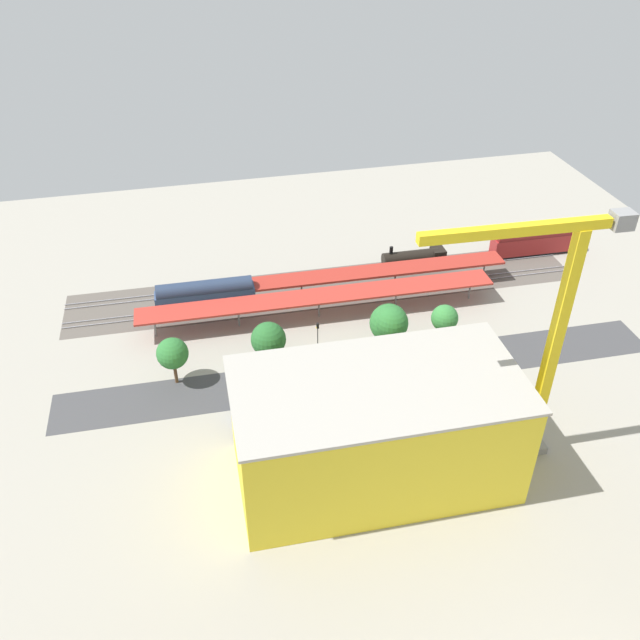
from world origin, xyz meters
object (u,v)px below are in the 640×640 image
(platform_canopy_near, at_px, (319,296))
(box_truck_0, at_px, (284,407))
(street_tree_1, at_px, (389,323))
(street_tree_2, at_px, (268,339))
(parked_car_3, at_px, (339,387))
(box_truck_2, at_px, (418,389))
(parked_car_0, at_px, (489,364))
(parked_car_1, at_px, (440,370))
(passenger_coach, at_px, (534,240))
(street_tree_4, at_px, (445,318))
(freight_coach_far, at_px, (205,296))
(construction_building, at_px, (376,432))
(box_truck_1, at_px, (269,408))
(platform_canopy_far, at_px, (349,274))
(street_tree_3, at_px, (172,354))
(traffic_light, at_px, (318,336))
(tower_crane, at_px, (546,327))
(parked_car_2, at_px, (394,379))
(locomotive, at_px, (417,259))
(street_tree_0, at_px, (392,323))
(parked_car_4, at_px, (288,396))

(platform_canopy_near, xyz_separation_m, box_truck_0, (10.70, 23.78, -2.49))
(street_tree_1, bearing_deg, street_tree_2, -0.97)
(parked_car_3, xyz_separation_m, box_truck_0, (9.12, 3.54, 0.92))
(street_tree_2, bearing_deg, box_truck_2, 146.21)
(parked_car_0, xyz_separation_m, parked_car_1, (8.15, -0.38, -0.03))
(passenger_coach, relative_size, street_tree_4, 2.58)
(platform_canopy_near, relative_size, box_truck_0, 6.69)
(freight_coach_far, bearing_deg, construction_building, 112.49)
(street_tree_4, bearing_deg, construction_building, 52.13)
(construction_building, relative_size, box_truck_1, 3.52)
(passenger_coach, height_order, parked_car_1, passenger_coach)
(platform_canopy_far, distance_m, parked_car_1, 27.45)
(platform_canopy_near, height_order, platform_canopy_far, platform_canopy_near)
(parked_car_1, height_order, parked_car_3, parked_car_3)
(platform_canopy_near, bearing_deg, freight_coach_far, -17.39)
(freight_coach_far, bearing_deg, platform_canopy_near, 162.61)
(street_tree_3, relative_size, traffic_light, 1.12)
(parked_car_3, relative_size, tower_crane, 0.12)
(parked_car_2, height_order, traffic_light, traffic_light)
(freight_coach_far, bearing_deg, box_truck_0, 105.84)
(parked_car_3, relative_size, box_truck_2, 0.48)
(parked_car_1, height_order, street_tree_1, street_tree_1)
(tower_crane, bearing_deg, street_tree_1, -68.73)
(parked_car_0, bearing_deg, locomotive, -88.96)
(platform_canopy_near, height_order, tower_crane, tower_crane)
(platform_canopy_far, bearing_deg, box_truck_1, 56.19)
(parked_car_1, distance_m, street_tree_0, 10.68)
(tower_crane, relative_size, street_tree_1, 4.45)
(freight_coach_far, height_order, street_tree_0, street_tree_0)
(box_truck_1, xyz_separation_m, street_tree_3, (12.75, -11.01, 3.81))
(platform_canopy_far, height_order, parked_car_3, platform_canopy_far)
(tower_crane, height_order, street_tree_1, tower_crane)
(street_tree_2, bearing_deg, passenger_coach, -158.58)
(street_tree_0, bearing_deg, construction_building, 67.30)
(street_tree_1, xyz_separation_m, street_tree_2, (19.76, -0.34, -0.24))
(platform_canopy_near, bearing_deg, street_tree_0, 126.38)
(locomotive, distance_m, tower_crane, 53.01)
(street_tree_1, bearing_deg, platform_canopy_far, -83.54)
(street_tree_1, bearing_deg, passenger_coach, -148.92)
(construction_building, bearing_deg, street_tree_3, -44.38)
(parked_car_0, distance_m, box_truck_0, 34.00)
(platform_canopy_far, xyz_separation_m, tower_crane, (-12.22, 43.69, 16.58))
(box_truck_2, bearing_deg, parked_car_0, -163.01)
(platform_canopy_far, xyz_separation_m, freight_coach_far, (26.30, 0.26, -0.72))
(parked_car_4, relative_size, street_tree_1, 0.56)
(box_truck_1, distance_m, street_tree_4, 33.53)
(box_truck_1, xyz_separation_m, street_tree_2, (-2.11, -12.70, 2.74))
(parked_car_1, xyz_separation_m, parked_car_2, (7.72, 0.47, 0.09))
(locomotive, relative_size, street_tree_0, 1.65)
(construction_building, bearing_deg, parked_car_3, -87.74)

